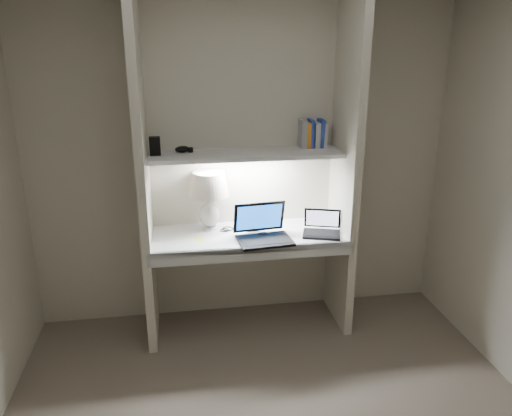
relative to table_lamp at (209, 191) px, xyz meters
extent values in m
cube|color=beige|center=(0.27, 0.12, 0.18)|extent=(3.20, 0.01, 2.50)
cube|color=beige|center=(-0.46, -0.15, 0.18)|extent=(0.06, 0.55, 2.50)
cube|color=beige|center=(1.00, -0.15, 0.18)|extent=(0.06, 0.55, 2.50)
cube|color=white|center=(0.27, -0.15, -0.32)|extent=(1.40, 0.55, 0.04)
cube|color=silver|center=(0.27, -0.41, -0.35)|extent=(1.46, 0.03, 0.10)
cube|color=silver|center=(0.27, -0.06, 0.28)|extent=(1.40, 0.36, 0.03)
cube|color=white|center=(0.27, -0.06, 0.26)|extent=(0.60, 0.04, 0.02)
cylinder|color=white|center=(0.00, 0.00, -0.29)|extent=(0.11, 0.11, 0.02)
ellipsoid|color=white|center=(0.00, 0.00, -0.19)|extent=(0.15, 0.15, 0.19)
cylinder|color=white|center=(0.00, 0.00, -0.08)|extent=(0.02, 0.02, 0.08)
sphere|color=#FFD899|center=(0.00, 0.00, 0.00)|extent=(0.04, 0.04, 0.04)
cube|color=black|center=(0.37, -0.33, -0.29)|extent=(0.40, 0.30, 0.02)
cube|color=black|center=(0.37, -0.33, -0.28)|extent=(0.34, 0.22, 0.00)
cube|color=black|center=(0.35, -0.17, -0.17)|extent=(0.38, 0.11, 0.24)
cube|color=blue|center=(0.35, -0.18, -0.17)|extent=(0.34, 0.08, 0.19)
cube|color=black|center=(0.80, -0.27, -0.29)|extent=(0.31, 0.26, 0.02)
cube|color=black|center=(0.80, -0.27, -0.28)|extent=(0.26, 0.20, 0.00)
cube|color=black|center=(0.84, -0.16, -0.21)|extent=(0.27, 0.13, 0.16)
cube|color=#CFD6FF|center=(0.83, -0.17, -0.21)|extent=(0.24, 0.11, 0.13)
cube|color=silver|center=(0.32, -0.08, -0.23)|extent=(0.10, 0.07, 0.14)
ellipsoid|color=black|center=(0.37, -0.22, -0.29)|extent=(0.09, 0.06, 0.03)
torus|color=black|center=(0.13, -0.04, -0.30)|extent=(0.09, 0.09, 0.01)
cube|color=yellow|center=(-0.10, -0.22, -0.30)|extent=(0.08, 0.08, 0.00)
cube|color=silver|center=(0.89, 0.06, 0.39)|extent=(0.03, 0.14, 0.19)
cube|color=#2941A7|center=(0.86, 0.06, 0.40)|extent=(0.04, 0.14, 0.21)
cube|color=beige|center=(0.82, 0.06, 0.39)|extent=(0.04, 0.14, 0.19)
cube|color=#2941B5|center=(0.78, 0.06, 0.40)|extent=(0.02, 0.14, 0.21)
cube|color=orange|center=(0.75, 0.06, 0.39)|extent=(0.03, 0.14, 0.19)
cube|color=#999A9E|center=(0.72, 0.06, 0.40)|extent=(0.04, 0.14, 0.21)
cube|color=black|center=(-0.37, -0.04, 0.36)|extent=(0.08, 0.06, 0.13)
ellipsoid|color=black|center=(-0.18, 0.01, 0.32)|extent=(0.13, 0.11, 0.05)
camera|label=1|loc=(-0.22, -3.57, 1.07)|focal=35.00mm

